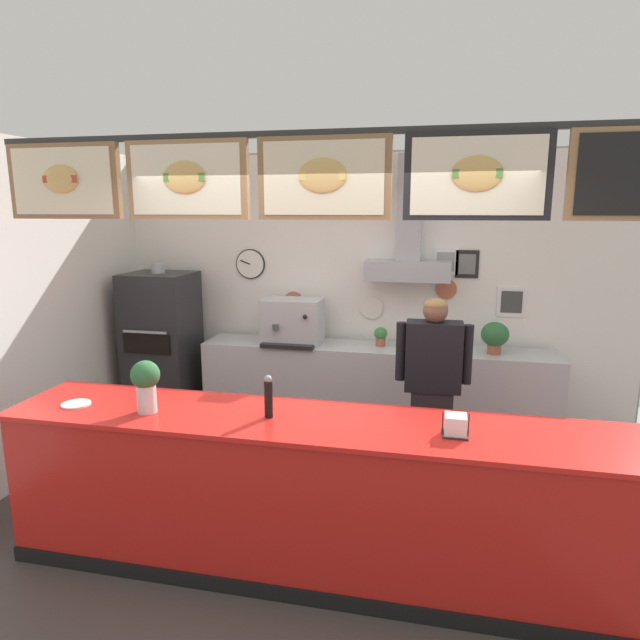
% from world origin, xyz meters
% --- Properties ---
extents(ground_plane, '(6.49, 6.49, 0.00)m').
position_xyz_m(ground_plane, '(0.00, 0.00, 0.00)').
color(ground_plane, '#3F3A38').
extents(back_wall_assembly, '(5.41, 2.45, 2.86)m').
position_xyz_m(back_wall_assembly, '(0.02, 2.05, 1.53)').
color(back_wall_assembly, '#9E9E99').
rests_on(back_wall_assembly, ground_plane).
extents(service_counter, '(3.98, 0.72, 1.02)m').
position_xyz_m(service_counter, '(0.00, -0.42, 0.51)').
color(service_counter, red).
rests_on(service_counter, ground_plane).
extents(back_prep_counter, '(3.54, 0.53, 0.93)m').
position_xyz_m(back_prep_counter, '(0.13, 1.81, 0.46)').
color(back_prep_counter, '#B7BABF').
rests_on(back_prep_counter, ground_plane).
extents(pizza_oven, '(0.68, 0.67, 1.73)m').
position_xyz_m(pizza_oven, '(-2.15, 1.68, 0.82)').
color(pizza_oven, '#232326').
rests_on(pizza_oven, ground_plane).
extents(shop_worker, '(0.60, 0.23, 1.60)m').
position_xyz_m(shop_worker, '(0.70, 0.79, 0.86)').
color(shop_worker, '#232328').
rests_on(shop_worker, ground_plane).
extents(espresso_machine, '(0.60, 0.46, 0.46)m').
position_xyz_m(espresso_machine, '(-0.72, 1.78, 1.16)').
color(espresso_machine, '#B7BABF').
rests_on(espresso_machine, back_prep_counter).
extents(potted_rosemary, '(0.13, 0.13, 0.19)m').
position_xyz_m(potted_rosemary, '(0.17, 1.84, 1.04)').
color(potted_rosemary, '#9E563D').
rests_on(potted_rosemary, back_prep_counter).
extents(potted_oregano, '(0.18, 0.18, 0.21)m').
position_xyz_m(potted_oregano, '(0.67, 1.81, 1.05)').
color(potted_oregano, '#9E563D').
rests_on(potted_oregano, back_prep_counter).
extents(potted_thyme, '(0.26, 0.26, 0.31)m').
position_xyz_m(potted_thyme, '(1.27, 1.78, 1.11)').
color(potted_thyme, '#9E563D').
rests_on(potted_thyme, back_prep_counter).
extents(basil_vase, '(0.18, 0.18, 0.34)m').
position_xyz_m(basil_vase, '(-1.07, -0.52, 1.20)').
color(basil_vase, silver).
rests_on(basil_vase, service_counter).
extents(napkin_holder, '(0.15, 0.14, 0.14)m').
position_xyz_m(napkin_holder, '(0.85, -0.47, 1.07)').
color(napkin_holder, '#262628').
rests_on(napkin_holder, service_counter).
extents(condiment_plate, '(0.19, 0.19, 0.01)m').
position_xyz_m(condiment_plate, '(-1.59, -0.50, 1.02)').
color(condiment_plate, white).
rests_on(condiment_plate, service_counter).
extents(pepper_grinder, '(0.05, 0.05, 0.27)m').
position_xyz_m(pepper_grinder, '(-0.28, -0.44, 1.15)').
color(pepper_grinder, black).
rests_on(pepper_grinder, service_counter).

